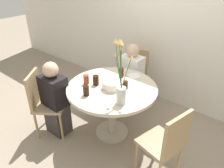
{
  "coord_description": "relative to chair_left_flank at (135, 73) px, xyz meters",
  "views": [
    {
      "loc": [
        1.52,
        -1.86,
        2.18
      ],
      "look_at": [
        0.0,
        0.0,
        0.81
      ],
      "focal_mm": 35.0,
      "sensor_mm": 36.0,
      "label": 1
    }
  ],
  "objects": [
    {
      "name": "ground_plane",
      "position": [
        0.24,
        -0.89,
        -0.53
      ],
      "size": [
        16.0,
        16.0,
        0.0
      ],
      "primitive_type": "plane",
      "color": "gray"
    },
    {
      "name": "wall_back",
      "position": [
        0.24,
        0.4,
        0.77
      ],
      "size": [
        8.0,
        0.05,
        2.6
      ],
      "color": "silver",
      "rests_on": "ground_plane"
    },
    {
      "name": "dining_table",
      "position": [
        0.24,
        -0.89,
        0.1
      ],
      "size": [
        1.16,
        1.16,
        0.77
      ],
      "color": "beige",
      "rests_on": "ground_plane"
    },
    {
      "name": "chair_left_flank",
      "position": [
        0.0,
        0.0,
        0.0
      ],
      "size": [
        0.49,
        0.49,
        0.93
      ],
      "rotation": [
        0.0,
        0.0,
        0.27
      ],
      "color": "#9E896B",
      "rests_on": "ground_plane"
    },
    {
      "name": "chair_right_flank",
      "position": [
        -0.5,
        -1.44,
        0.0
      ],
      "size": [
        0.56,
        0.56,
        0.93
      ],
      "rotation": [
        0.0,
        0.0,
        2.2
      ],
      "color": "#9E896B",
      "rests_on": "ground_plane"
    },
    {
      "name": "chair_far_back",
      "position": [
        1.15,
        -1.1,
        0.0
      ],
      "size": [
        0.48,
        0.48,
        0.93
      ],
      "rotation": [
        0.0,
        0.0,
        4.49
      ],
      "color": "#9E896B",
      "rests_on": "ground_plane"
    },
    {
      "name": "birthday_cake",
      "position": [
        0.26,
        -0.92,
        0.29
      ],
      "size": [
        0.25,
        0.25,
        0.15
      ],
      "color": "white",
      "rests_on": "dining_table"
    },
    {
      "name": "flower_vase",
      "position": [
        0.54,
        -1.1,
        0.47
      ],
      "size": [
        0.19,
        0.19,
        0.74
      ],
      "color": "silver",
      "rests_on": "dining_table"
    },
    {
      "name": "side_plate",
      "position": [
        0.3,
        -0.48,
        0.24
      ],
      "size": [
        0.18,
        0.18,
        0.01
      ],
      "color": "white",
      "rests_on": "dining_table"
    },
    {
      "name": "drink_glass_0",
      "position": [
        0.4,
        -0.82,
        0.29
      ],
      "size": [
        0.06,
        0.06,
        0.1
      ],
      "color": "#33190C",
      "rests_on": "dining_table"
    },
    {
      "name": "drink_glass_1",
      "position": [
        0.17,
        -0.6,
        0.3
      ],
      "size": [
        0.07,
        0.07,
        0.13
      ],
      "color": "#33190C",
      "rests_on": "dining_table"
    },
    {
      "name": "drink_glass_2",
      "position": [
        0.05,
        -0.98,
        0.3
      ],
      "size": [
        0.08,
        0.08,
        0.13
      ],
      "color": "black",
      "rests_on": "dining_table"
    },
    {
      "name": "drink_glass_3",
      "position": [
        -0.07,
        -1.04,
        0.3
      ],
      "size": [
        0.07,
        0.07,
        0.12
      ],
      "color": "maroon",
      "rests_on": "dining_table"
    },
    {
      "name": "drink_glass_4",
      "position": [
        0.13,
        -1.24,
        0.3
      ],
      "size": [
        0.07,
        0.07,
        0.12
      ],
      "color": "black",
      "rests_on": "dining_table"
    },
    {
      "name": "person_woman",
      "position": [
        0.04,
        -0.15,
        -0.02
      ],
      "size": [
        0.34,
        0.24,
        1.09
      ],
      "color": "#383333",
      "rests_on": "ground_plane"
    },
    {
      "name": "person_boy",
      "position": [
        -0.38,
        -1.35,
        -0.02
      ],
      "size": [
        0.34,
        0.24,
        1.09
      ],
      "color": "#383333",
      "rests_on": "ground_plane"
    }
  ]
}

